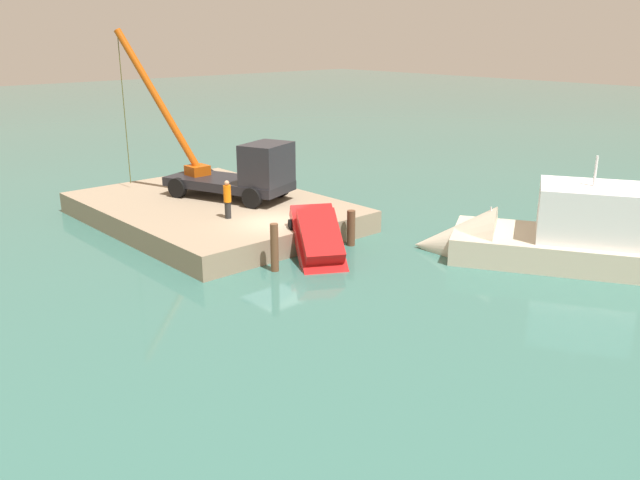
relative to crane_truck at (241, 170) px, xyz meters
The scene contains 8 objects.
ground 5.30m from the crane_truck, 17.41° to the right, with size 200.00×200.00×0.00m, color #386B60.
dock 2.52m from the crane_truck, 112.97° to the right, with size 13.68×9.81×1.03m, color gray.
crane_truck is the anchor object (origin of this frame).
dock_worker 3.59m from the crane_truck, 45.52° to the right, with size 0.34×0.34×1.73m.
salvaged_car 7.77m from the crane_truck, 10.89° to the right, with size 4.56×3.70×3.06m.
moored_yacht 14.29m from the crane_truck, 22.40° to the left, with size 11.69×9.02×6.26m.
piling_near 7.99m from the crane_truck, 26.26° to the right, with size 0.32×0.32×1.94m, color brown.
piling_mid 7.02m from the crane_truck, ahead, with size 0.36×0.36×1.59m, color brown.
Camera 1 is at (21.98, -17.13, 9.09)m, focal length 36.97 mm.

